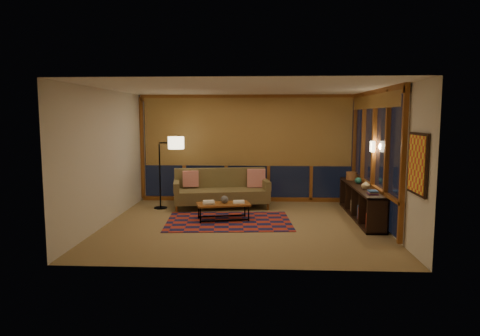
{
  "coord_description": "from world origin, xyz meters",
  "views": [
    {
      "loc": [
        0.37,
        -8.37,
        2.16
      ],
      "look_at": [
        -0.09,
        0.57,
        1.08
      ],
      "focal_mm": 32.0,
      "sensor_mm": 36.0,
      "label": 1
    }
  ],
  "objects_px": {
    "sofa": "(221,189)",
    "floor_lamp": "(160,173)",
    "coffee_table": "(223,212)",
    "bookshelf": "(361,202)"
  },
  "relations": [
    {
      "from": "sofa",
      "to": "floor_lamp",
      "type": "distance_m",
      "value": 1.5
    },
    {
      "from": "sofa",
      "to": "coffee_table",
      "type": "distance_m",
      "value": 1.25
    },
    {
      "from": "sofa",
      "to": "bookshelf",
      "type": "bearing_deg",
      "value": -25.48
    },
    {
      "from": "sofa",
      "to": "bookshelf",
      "type": "xyz_separation_m",
      "value": [
        3.07,
        -0.83,
        -0.11
      ]
    },
    {
      "from": "coffee_table",
      "to": "sofa",
      "type": "bearing_deg",
      "value": 84.07
    },
    {
      "from": "floor_lamp",
      "to": "bookshelf",
      "type": "bearing_deg",
      "value": -12.7
    },
    {
      "from": "coffee_table",
      "to": "bookshelf",
      "type": "bearing_deg",
      "value": -5.73
    },
    {
      "from": "sofa",
      "to": "coffee_table",
      "type": "height_order",
      "value": "sofa"
    },
    {
      "from": "coffee_table",
      "to": "bookshelf",
      "type": "distance_m",
      "value": 2.95
    },
    {
      "from": "sofa",
      "to": "bookshelf",
      "type": "height_order",
      "value": "sofa"
    }
  ]
}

